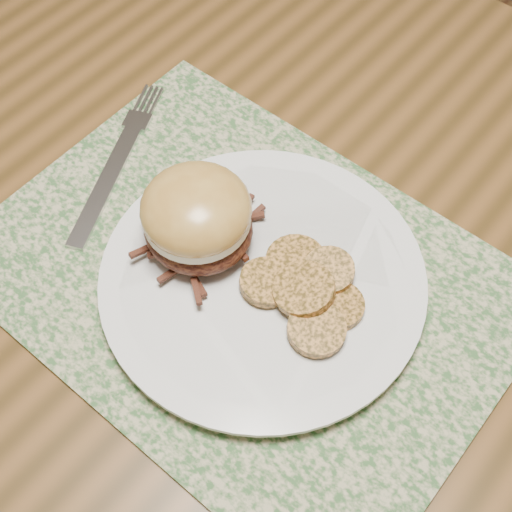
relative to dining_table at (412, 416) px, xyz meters
The scene contains 6 objects.
dining_table is the anchor object (origin of this frame).
placemat 0.19m from the dining_table, behind, with size 0.45×0.33×0.00m, color #365D30.
dinner_plate 0.18m from the dining_table, behind, with size 0.26×0.26×0.02m, color silver.
pork_sandwich 0.26m from the dining_table, behind, with size 0.11×0.11×0.07m.
roasted_potatoes 0.16m from the dining_table, behind, with size 0.12×0.11×0.03m.
fork 0.36m from the dining_table, behind, with size 0.10×0.20×0.00m.
Camera 1 is at (0.03, -0.26, 1.28)m, focal length 50.00 mm.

